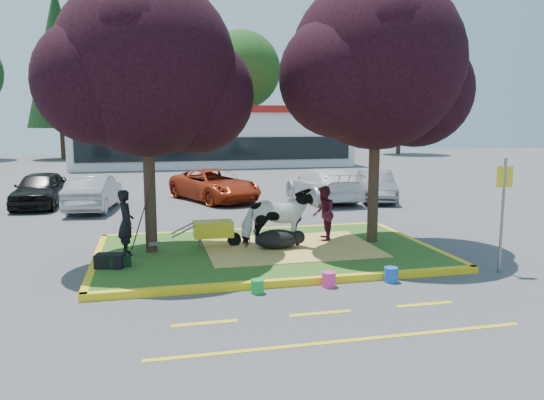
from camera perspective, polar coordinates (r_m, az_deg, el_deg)
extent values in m
plane|color=#424244|center=(13.30, -0.54, -5.90)|extent=(90.00, 90.00, 0.00)
cube|color=#245319|center=(13.28, -0.54, -5.59)|extent=(8.00, 5.00, 0.15)
cube|color=yellow|center=(10.87, 2.49, -8.80)|extent=(8.30, 0.16, 0.15)
cube|color=yellow|center=(15.74, -2.61, -3.36)|extent=(8.30, 0.16, 0.15)
cube|color=yellow|center=(13.04, -18.43, -6.30)|extent=(0.16, 5.30, 0.15)
cube|color=yellow|center=(14.70, 15.22, -4.51)|extent=(0.16, 5.30, 0.15)
cube|color=#EBC461|center=(13.40, 1.97, -5.11)|extent=(4.20, 3.00, 0.01)
cylinder|color=black|center=(13.04, -13.04, 2.15)|extent=(0.28, 0.28, 3.53)
sphere|color=black|center=(13.03, -13.44, 13.79)|extent=(4.20, 4.20, 4.20)
sphere|color=black|center=(13.24, -8.25, 11.11)|extent=(2.86, 2.86, 2.86)
sphere|color=black|center=(12.74, -18.22, 12.02)|extent=(2.86, 2.86, 2.86)
cylinder|color=black|center=(14.05, 10.90, 3.00)|extent=(0.28, 0.28, 3.70)
sphere|color=black|center=(14.07, 11.22, 14.31)|extent=(4.40, 4.40, 4.40)
sphere|color=black|center=(14.73, 15.20, 11.33)|extent=(2.99, 2.99, 2.99)
sphere|color=black|center=(13.34, 7.30, 13.02)|extent=(2.99, 2.99, 2.99)
cube|color=yellow|center=(9.03, -7.25, -13.02)|extent=(1.10, 0.12, 0.01)
cube|color=yellow|center=(9.43, 5.21, -12.04)|extent=(1.10, 0.12, 0.01)
cube|color=yellow|center=(10.21, 16.12, -10.72)|extent=(1.10, 0.12, 0.01)
cube|color=yellow|center=(8.38, 7.88, -14.79)|extent=(6.00, 0.10, 0.01)
cube|color=silver|center=(40.87, -6.48, 6.60)|extent=(20.00, 8.00, 4.00)
cube|color=maroon|center=(40.86, -6.53, 9.61)|extent=(20.40, 8.40, 0.50)
cube|color=black|center=(36.88, -5.72, 5.48)|extent=(19.00, 0.10, 1.60)
cylinder|color=black|center=(50.10, -21.59, 6.35)|extent=(0.44, 0.44, 3.92)
cone|color=black|center=(50.37, -22.02, 14.00)|extent=(5.60, 5.60, 11.90)
cylinder|color=black|center=(51.10, -12.37, 6.31)|extent=(0.44, 0.44, 3.08)
sphere|color=#143811|center=(51.19, -12.56, 12.22)|extent=(6.16, 6.16, 6.16)
cylinder|color=black|center=(50.86, -3.25, 6.79)|extent=(0.44, 0.44, 3.64)
sphere|color=#143811|center=(51.06, -3.31, 13.81)|extent=(7.28, 7.28, 7.28)
cylinder|color=black|center=(53.32, 5.21, 6.77)|extent=(0.44, 0.44, 3.50)
cone|color=black|center=(53.48, 5.30, 13.21)|extent=(5.00, 5.00, 10.62)
cylinder|color=black|center=(55.46, 13.46, 6.50)|extent=(0.44, 0.44, 3.22)
sphere|color=#143811|center=(55.57, 13.66, 12.19)|extent=(6.44, 6.44, 6.44)
imported|color=white|center=(13.12, 0.75, -1.98)|extent=(1.83, 0.85, 1.54)
ellipsoid|color=black|center=(13.21, 0.52, -4.24)|extent=(1.24, 0.87, 0.49)
imported|color=black|center=(13.03, -15.44, -2.33)|extent=(0.50, 0.64, 1.55)
imported|color=#441321|center=(14.08, 5.56, -1.45)|extent=(0.75, 0.85, 1.47)
imported|color=black|center=(14.81, 2.20, -1.65)|extent=(0.32, 0.66, 1.10)
cylinder|color=black|center=(13.56, -4.08, -4.22)|extent=(0.35, 0.07, 0.35)
cylinder|color=slate|center=(13.26, -7.69, -4.79)|extent=(0.04, 0.04, 0.25)
cylinder|color=slate|center=(13.68, -7.86, -4.38)|extent=(0.04, 0.04, 0.25)
cube|color=gold|center=(13.43, -6.35, -3.10)|extent=(0.98, 0.59, 0.39)
cylinder|color=slate|center=(13.15, -9.41, -3.33)|extent=(0.64, 0.04, 0.32)
cylinder|color=slate|center=(13.57, -9.53, -2.96)|extent=(0.64, 0.04, 0.32)
cube|color=black|center=(12.09, -17.05, -6.27)|extent=(0.66, 0.47, 0.31)
cube|color=black|center=(12.09, -16.19, -6.36)|extent=(0.55, 0.45, 0.25)
cylinder|color=slate|center=(12.53, 23.52, -1.60)|extent=(0.06, 0.06, 2.53)
cube|color=gold|center=(12.42, 23.76, 2.31)|extent=(0.35, 0.08, 0.45)
cylinder|color=green|center=(10.38, -1.59, -9.29)|extent=(0.31, 0.31, 0.27)
cylinder|color=#EE3483|center=(10.82, 6.12, -8.49)|extent=(0.30, 0.30, 0.30)
cylinder|color=blue|center=(11.34, 12.67, -7.85)|extent=(0.30, 0.30, 0.31)
imported|color=black|center=(22.48, -23.66, 1.08)|extent=(1.85, 4.11, 1.37)
imported|color=gray|center=(20.90, -18.60, 0.76)|extent=(1.90, 4.14, 1.32)
imported|color=#99270C|center=(22.27, -6.21, 1.61)|extent=(3.88, 5.22, 1.32)
imported|color=white|center=(22.22, 5.39, 1.68)|extent=(2.28, 4.86, 1.37)
imported|color=slate|center=(22.59, 11.09, 1.50)|extent=(2.31, 3.97, 1.24)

